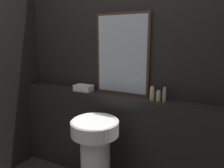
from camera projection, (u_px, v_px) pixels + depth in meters
name	position (u px, v px, depth m)	size (l,w,h in m)	color
wall_back	(118.00, 69.00, 2.37)	(8.00, 0.06, 2.50)	black
vanity_counter	(112.00, 138.00, 2.41)	(2.33, 0.20, 0.99)	black
pedestal_sink	(95.00, 156.00, 2.02)	(0.44, 0.44, 0.86)	white
mirror	(122.00, 55.00, 2.26)	(0.60, 0.03, 0.84)	#47281E
towel_stack	(84.00, 88.00, 2.48)	(0.21, 0.13, 0.07)	silver
shampoo_bottle	(152.00, 94.00, 2.10)	(0.05, 0.05, 0.14)	#C6B284
conditioner_bottle	(158.00, 96.00, 2.07)	(0.04, 0.04, 0.10)	#C6B284
lotion_bottle	(164.00, 95.00, 2.04)	(0.04, 0.04, 0.14)	gray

